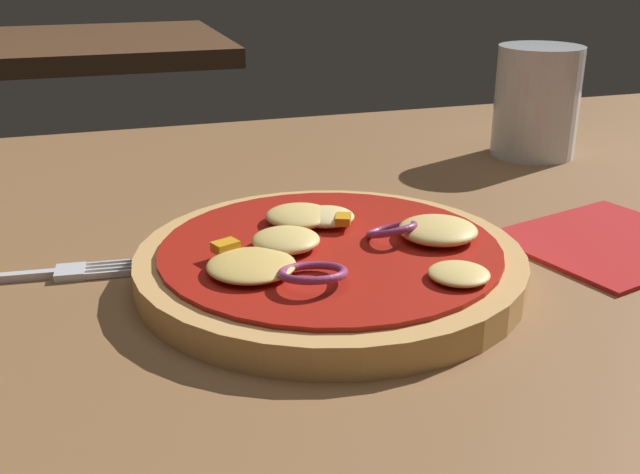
# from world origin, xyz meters

# --- Properties ---
(dining_table) EXTENTS (1.28, 0.90, 0.04)m
(dining_table) POSITION_xyz_m (0.00, 0.00, 0.02)
(dining_table) COLOR brown
(dining_table) RESTS_ON ground
(pizza) EXTENTS (0.24, 0.24, 0.04)m
(pizza) POSITION_xyz_m (0.02, 0.02, 0.05)
(pizza) COLOR tan
(pizza) RESTS_ON dining_table
(fork) EXTENTS (0.17, 0.03, 0.01)m
(fork) POSITION_xyz_m (-0.17, 0.07, 0.04)
(fork) COLOR silver
(fork) RESTS_ON dining_table
(beer_glass) EXTENTS (0.08, 0.08, 0.10)m
(beer_glass) POSITION_xyz_m (0.29, 0.23, 0.09)
(beer_glass) COLOR silver
(beer_glass) RESTS_ON dining_table
(napkin) EXTENTS (0.16, 0.14, 0.00)m
(napkin) POSITION_xyz_m (0.22, 0.01, 0.04)
(napkin) COLOR #B21E1E
(napkin) RESTS_ON dining_table
(background_table) EXTENTS (0.61, 0.53, 0.04)m
(background_table) POSITION_xyz_m (-0.11, 1.30, 0.02)
(background_table) COLOR #4C301C
(background_table) RESTS_ON ground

